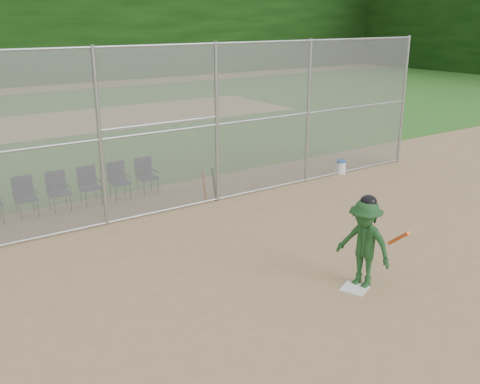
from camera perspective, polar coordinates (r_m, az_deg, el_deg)
ground at (r=9.69m, az=8.48°, el=-10.05°), size 100.00×100.00×0.00m
grass_strip at (r=25.30m, az=-20.31°, el=6.73°), size 100.00×100.00×0.00m
dirt_patch_far at (r=25.30m, az=-20.31°, el=6.74°), size 24.00×24.00×0.00m
backstop_fence at (r=12.89m, az=-6.32°, el=6.98°), size 16.09×0.09×4.00m
home_plate at (r=9.75m, az=12.13°, el=-10.02°), size 0.55×0.55×0.02m
batter_at_plate at (r=9.56m, az=13.10°, el=-5.32°), size 0.99×1.31×1.69m
water_cooler at (r=16.54m, az=10.68°, el=2.65°), size 0.32×0.32×0.41m
spare_bats at (r=13.77m, az=-3.31°, el=0.72°), size 0.36×0.23×0.85m
chair_3 at (r=13.61m, az=-21.88°, el=-0.56°), size 0.54×0.52×0.96m
chair_4 at (r=13.78m, az=-18.74°, el=0.02°), size 0.54×0.52×0.96m
chair_5 at (r=13.99m, az=-15.68°, el=0.58°), size 0.54×0.52×0.96m
chair_6 at (r=14.24m, az=-12.72°, el=1.13°), size 0.54×0.52×0.96m
chair_7 at (r=14.53m, az=-9.87°, el=1.65°), size 0.54×0.52×0.96m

